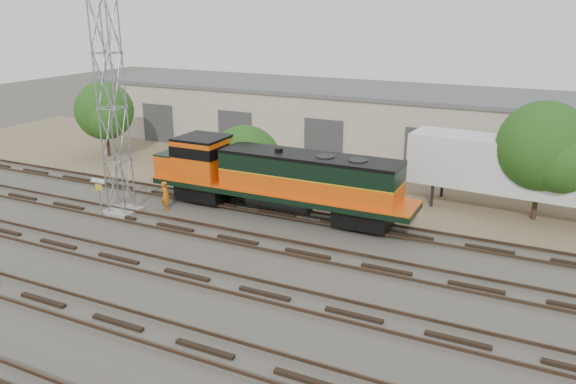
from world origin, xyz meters
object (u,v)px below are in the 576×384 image
at_px(worker, 165,196).
at_px(semi_trailer, 543,172).
at_px(locomotive, 275,177).
at_px(signal_tower, 113,113).

xyz_separation_m(worker, semi_trailer, (20.16, 8.23, 1.87)).
height_order(locomotive, semi_trailer, semi_trailer).
distance_m(worker, semi_trailer, 21.85).
height_order(worker, semi_trailer, semi_trailer).
distance_m(locomotive, signal_tower, 9.82).
relative_size(worker, semi_trailer, 0.12).
height_order(locomotive, signal_tower, signal_tower).
relative_size(locomotive, worker, 8.95).
bearing_deg(locomotive, signal_tower, -155.47).
relative_size(signal_tower, worker, 6.78).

